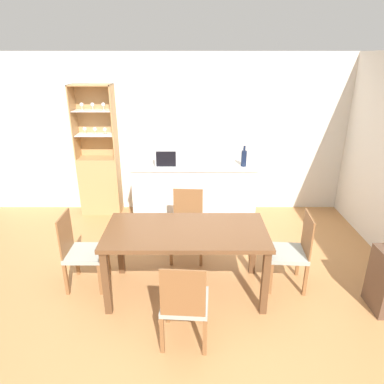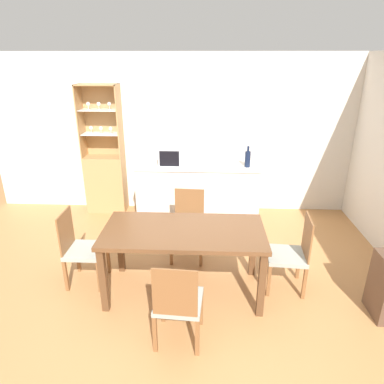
% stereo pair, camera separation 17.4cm
% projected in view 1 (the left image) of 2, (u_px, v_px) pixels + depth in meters
% --- Properties ---
extents(ground_plane, '(18.00, 18.00, 0.00)m').
position_uv_depth(ground_plane, '(189.00, 308.00, 3.62)').
color(ground_plane, '#B27A47').
extents(wall_back, '(6.80, 0.06, 2.55)m').
position_uv_depth(wall_back, '(191.00, 135.00, 5.59)').
color(wall_back, silver).
rests_on(wall_back, ground_plane).
extents(kitchen_counter, '(1.84, 0.54, 0.98)m').
position_uv_depth(kitchen_counter, '(195.00, 195.00, 5.25)').
color(kitchen_counter, silver).
rests_on(kitchen_counter, ground_plane).
extents(display_cabinet, '(0.64, 0.34, 2.09)m').
position_uv_depth(display_cabinet, '(101.00, 176.00, 5.66)').
color(display_cabinet, tan).
rests_on(display_cabinet, ground_plane).
extents(dining_table, '(1.71, 0.83, 0.78)m').
position_uv_depth(dining_table, '(187.00, 237.00, 3.64)').
color(dining_table, brown).
rests_on(dining_table, ground_plane).
extents(dining_chair_side_left_far, '(0.42, 0.42, 0.89)m').
position_uv_depth(dining_chair_side_left_far, '(82.00, 251.00, 3.85)').
color(dining_chair_side_left_far, '#999E93').
rests_on(dining_chair_side_left_far, ground_plane).
extents(dining_chair_head_far, '(0.44, 0.44, 0.89)m').
position_uv_depth(dining_chair_head_far, '(188.00, 226.00, 4.42)').
color(dining_chair_head_far, '#999E93').
rests_on(dining_chair_head_far, ground_plane).
extents(dining_chair_head_near, '(0.44, 0.44, 0.89)m').
position_uv_depth(dining_chair_head_near, '(185.00, 303.00, 3.04)').
color(dining_chair_head_near, '#999E93').
rests_on(dining_chair_head_near, ground_plane).
extents(dining_chair_side_right_far, '(0.45, 0.45, 0.89)m').
position_uv_depth(dining_chair_side_right_far, '(293.00, 251.00, 3.84)').
color(dining_chair_side_right_far, '#999E93').
rests_on(dining_chair_side_right_far, ground_plane).
extents(microwave, '(0.44, 0.38, 0.26)m').
position_uv_depth(microwave, '(172.00, 155.00, 5.05)').
color(microwave, '#B7BABF').
rests_on(microwave, kitchen_counter).
extents(wine_bottle, '(0.08, 0.08, 0.31)m').
position_uv_depth(wine_bottle, '(245.00, 158.00, 4.96)').
color(wine_bottle, '#141E38').
rests_on(wine_bottle, kitchen_counter).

